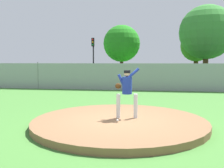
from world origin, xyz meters
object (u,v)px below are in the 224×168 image
pitcher_youth (127,89)px  traffic_cone_orange (15,83)px  parked_car_red (178,76)px  parked_car_white (60,75)px  baseball (117,120)px  parked_car_charcoal (99,75)px  traffic_light_near (93,51)px

pitcher_youth → traffic_cone_orange: 15.53m
parked_car_red → parked_car_white: (-10.86, 0.25, 0.03)m
baseball → parked_car_charcoal: parked_car_charcoal is taller
baseball → traffic_cone_orange: bearing=130.9°
parked_car_white → traffic_light_near: 5.00m
parked_car_white → parked_car_charcoal: bearing=-5.7°
parked_car_white → parked_car_charcoal: 3.83m
baseball → parked_car_white: (-7.56, 15.24, 0.59)m
traffic_cone_orange → parked_car_charcoal: bearing=24.1°
traffic_light_near → baseball: bearing=-74.7°
traffic_cone_orange → parked_car_white: bearing=50.2°
pitcher_youth → parked_car_red: size_ratio=0.35×
pitcher_youth → parked_car_charcoal: bearing=105.6°
traffic_cone_orange → pitcher_youth: bearing=-47.1°
parked_car_white → traffic_cone_orange: 4.36m
pitcher_youth → parked_car_red: (3.07, 14.43, -0.38)m
baseball → parked_car_red: (3.30, 14.99, 0.56)m
pitcher_youth → traffic_light_near: (-5.44, 18.43, 1.97)m
parked_car_charcoal → traffic_cone_orange: (-6.58, -2.94, -0.56)m
baseball → parked_car_red: parked_car_red is taller
parked_car_charcoal → traffic_cone_orange: parked_car_charcoal is taller
baseball → parked_car_red: bearing=77.6°
baseball → traffic_light_near: 19.91m
parked_car_red → parked_car_charcoal: parked_car_charcoal is taller
baseball → traffic_cone_orange: size_ratio=0.13×
parked_car_red → parked_car_charcoal: bearing=-178.9°
pitcher_youth → traffic_cone_orange: size_ratio=3.02×
pitcher_youth → traffic_cone_orange: bearing=132.9°
pitcher_youth → parked_car_white: size_ratio=0.38×
traffic_cone_orange → traffic_light_near: traffic_light_near is taller
pitcher_youth → traffic_cone_orange: pitcher_youth is taller
parked_car_red → parked_car_white: size_ratio=1.08×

